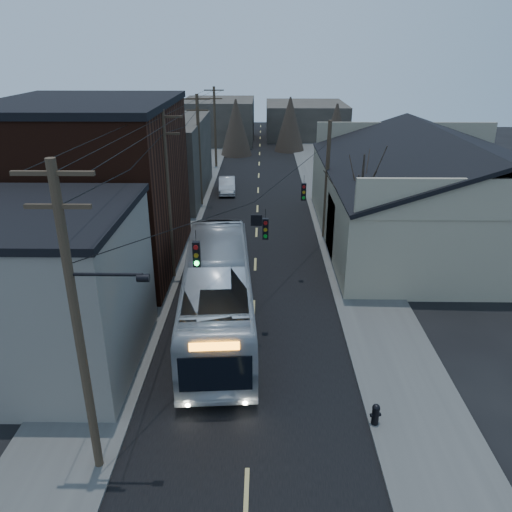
{
  "coord_description": "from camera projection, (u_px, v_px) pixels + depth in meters",
  "views": [
    {
      "loc": [
        0.47,
        -9.68,
        13.16
      ],
      "look_at": [
        0.13,
        14.32,
        3.0
      ],
      "focal_mm": 35.0,
      "sensor_mm": 36.0,
      "label": 1
    }
  ],
  "objects": [
    {
      "name": "parked_car",
      "position": [
        227.0,
        185.0,
        48.02
      ],
      "size": [
        1.84,
        4.49,
        1.45
      ],
      "primitive_type": "imported",
      "rotation": [
        0.0,
        0.0,
        0.07
      ],
      "color": "#B5B8BD",
      "rests_on": "ground"
    },
    {
      "name": "building_far_right",
      "position": [
        305.0,
        120.0,
        77.44
      ],
      "size": [
        12.0,
        14.0,
        5.0
      ],
      "primitive_type": "cube",
      "color": "#35312A",
      "rests_on": "ground"
    },
    {
      "name": "utility_lines",
      "position": [
        211.0,
        174.0,
        34.39
      ],
      "size": [
        11.24,
        45.28,
        10.5
      ],
      "color": "#382B1E",
      "rests_on": "ground"
    },
    {
      "name": "building_brick",
      "position": [
        93.0,
        189.0,
        30.65
      ],
      "size": [
        10.0,
        12.0,
        10.0
      ],
      "primitive_type": "cube",
      "color": "black",
      "rests_on": "ground"
    },
    {
      "name": "sidewalk_left",
      "position": [
        180.0,
        215.0,
        41.74
      ],
      "size": [
        4.0,
        110.0,
        0.12
      ],
      "primitive_type": "cube",
      "color": "#474744",
      "rests_on": "ground"
    },
    {
      "name": "sidewalk_right",
      "position": [
        335.0,
        216.0,
        41.57
      ],
      "size": [
        4.0,
        110.0,
        0.12
      ],
      "primitive_type": "cube",
      "color": "#474744",
      "rests_on": "ground"
    },
    {
      "name": "building_clapboard",
      "position": [
        39.0,
        293.0,
        21.09
      ],
      "size": [
        8.0,
        8.0,
        7.0
      ],
      "primitive_type": "cube",
      "color": "slate",
      "rests_on": "ground"
    },
    {
      "name": "fire_hydrant",
      "position": [
        376.0,
        413.0,
        18.47
      ],
      "size": [
        0.42,
        0.3,
        0.87
      ],
      "rotation": [
        0.0,
        0.0,
        0.15
      ],
      "color": "black",
      "rests_on": "sidewalk_right"
    },
    {
      "name": "warehouse",
      "position": [
        437.0,
        203.0,
        35.85
      ],
      "size": [
        16.16,
        20.6,
        7.73
      ],
      "color": "gray",
      "rests_on": "ground"
    },
    {
      "name": "building_left_far",
      "position": [
        155.0,
        159.0,
        45.96
      ],
      "size": [
        9.0,
        14.0,
        7.0
      ],
      "primitive_type": "cube",
      "color": "#35312A",
      "rests_on": "ground"
    },
    {
      "name": "building_far_left",
      "position": [
        219.0,
        121.0,
        72.81
      ],
      "size": [
        10.0,
        12.0,
        6.0
      ],
      "primitive_type": "cube",
      "color": "#35312A",
      "rests_on": "ground"
    },
    {
      "name": "bus",
      "position": [
        218.0,
        293.0,
        24.62
      ],
      "size": [
        4.16,
        13.78,
        3.78
      ],
      "primitive_type": "imported",
      "rotation": [
        0.0,
        0.0,
        3.21
      ],
      "color": "#A7ADB3",
      "rests_on": "ground"
    },
    {
      "name": "bare_tree",
      "position": [
        360.0,
        212.0,
        30.98
      ],
      "size": [
        0.4,
        0.4,
        7.2
      ],
      "primitive_type": "cone",
      "color": "black",
      "rests_on": "ground"
    },
    {
      "name": "road_surface",
      "position": [
        257.0,
        216.0,
        41.67
      ],
      "size": [
        9.0,
        110.0,
        0.02
      ],
      "primitive_type": "cube",
      "color": "black",
      "rests_on": "ground"
    }
  ]
}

